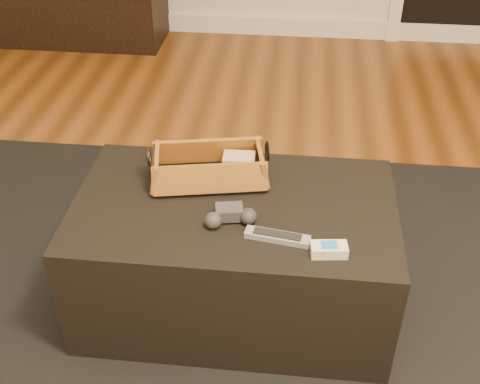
# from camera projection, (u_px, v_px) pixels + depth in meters

# --- Properties ---
(floor) EXTENTS (5.00, 5.50, 0.01)m
(floor) POSITION_uv_depth(u_px,v_px,m) (204.00, 348.00, 1.95)
(floor) COLOR brown
(floor) RESTS_ON ground
(baseboard) EXTENTS (5.00, 0.04, 0.12)m
(baseboard) POSITION_uv_depth(u_px,v_px,m) (266.00, 26.00, 4.11)
(baseboard) COLOR white
(baseboard) RESTS_ON floor
(area_rug) EXTENTS (2.60, 2.00, 0.01)m
(area_rug) POSITION_uv_depth(u_px,v_px,m) (233.00, 311.00, 2.06)
(area_rug) COLOR black
(area_rug) RESTS_ON floor
(ottoman) EXTENTS (1.00, 0.60, 0.42)m
(ottoman) POSITION_uv_depth(u_px,v_px,m) (235.00, 254.00, 1.98)
(ottoman) COLOR black
(ottoman) RESTS_ON area_rug
(tv_remote) EXTENTS (0.20, 0.10, 0.02)m
(tv_remote) POSITION_uv_depth(u_px,v_px,m) (204.00, 177.00, 1.93)
(tv_remote) COLOR black
(tv_remote) RESTS_ON wicker_basket
(cloth_bundle) EXTENTS (0.11, 0.07, 0.06)m
(cloth_bundle) POSITION_uv_depth(u_px,v_px,m) (239.00, 163.00, 1.96)
(cloth_bundle) COLOR #C7A98A
(cloth_bundle) RESTS_ON wicker_basket
(wicker_basket) EXTENTS (0.40, 0.26, 0.13)m
(wicker_basket) POSITION_uv_depth(u_px,v_px,m) (209.00, 168.00, 1.93)
(wicker_basket) COLOR #A76B25
(wicker_basket) RESTS_ON ottoman
(game_controller) EXTENTS (0.16, 0.11, 0.05)m
(game_controller) POSITION_uv_depth(u_px,v_px,m) (230.00, 216.00, 1.76)
(game_controller) COLOR #2E2F31
(game_controller) RESTS_ON ottoman
(silver_remote) EXTENTS (0.19, 0.07, 0.02)m
(silver_remote) POSITION_uv_depth(u_px,v_px,m) (277.00, 237.00, 1.71)
(silver_remote) COLOR gray
(silver_remote) RESTS_ON ottoman
(cream_gadget) EXTENTS (0.11, 0.06, 0.04)m
(cream_gadget) POSITION_uv_depth(u_px,v_px,m) (329.00, 249.00, 1.66)
(cream_gadget) COLOR beige
(cream_gadget) RESTS_ON ottoman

